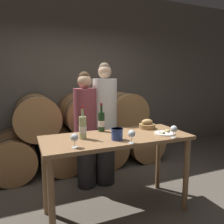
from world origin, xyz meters
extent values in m
plane|color=#564F44|center=(0.00, 0.00, 0.00)|extent=(10.00, 10.00, 0.00)
cube|color=#60594F|center=(0.00, 2.11, 1.60)|extent=(10.00, 0.12, 3.20)
cylinder|color=#9E7042|center=(-1.12, 1.52, 0.34)|extent=(0.68, 0.94, 0.68)
cylinder|color=#2D2D33|center=(-1.12, 1.22, 0.34)|extent=(0.69, 0.02, 0.69)
cylinder|color=#2D2D33|center=(-1.12, 1.82, 0.34)|extent=(0.69, 0.02, 0.69)
cylinder|color=#9E7042|center=(-0.37, 1.52, 0.34)|extent=(0.68, 0.94, 0.68)
cylinder|color=#2D2D33|center=(-0.37, 1.22, 0.34)|extent=(0.69, 0.02, 0.69)
cylinder|color=#2D2D33|center=(-0.37, 1.82, 0.34)|extent=(0.69, 0.02, 0.69)
cylinder|color=#9E7042|center=(0.37, 1.52, 0.34)|extent=(0.68, 0.94, 0.68)
cylinder|color=#2D2D33|center=(0.37, 1.22, 0.34)|extent=(0.69, 0.02, 0.69)
cylinder|color=#2D2D33|center=(0.37, 1.82, 0.34)|extent=(0.69, 0.02, 0.69)
cylinder|color=#9E7042|center=(1.12, 1.52, 0.34)|extent=(0.68, 0.94, 0.68)
cylinder|color=#2D2D33|center=(1.12, 1.22, 0.34)|extent=(0.69, 0.02, 0.69)
cylinder|color=#2D2D33|center=(1.12, 1.82, 0.34)|extent=(0.69, 0.02, 0.69)
cylinder|color=#9E7042|center=(-0.75, 1.52, 0.95)|extent=(0.68, 0.94, 0.68)
cylinder|color=#2D2D33|center=(-0.75, 1.22, 0.95)|extent=(0.69, 0.02, 0.69)
cylinder|color=#2D2D33|center=(-0.75, 1.82, 0.95)|extent=(0.69, 0.02, 0.69)
cylinder|color=#9E7042|center=(0.00, 1.52, 0.95)|extent=(0.68, 0.94, 0.68)
cylinder|color=#2D2D33|center=(0.00, 1.22, 0.95)|extent=(0.69, 0.02, 0.69)
cylinder|color=#2D2D33|center=(0.00, 1.82, 0.95)|extent=(0.69, 0.02, 0.69)
cylinder|color=#9E7042|center=(0.75, 1.52, 0.95)|extent=(0.68, 0.94, 0.68)
cylinder|color=#2D2D33|center=(0.75, 1.22, 0.95)|extent=(0.69, 0.02, 0.69)
cylinder|color=#2D2D33|center=(0.75, 1.82, 0.95)|extent=(0.69, 0.02, 0.69)
cylinder|color=olive|center=(-0.76, -0.28, 0.44)|extent=(0.06, 0.06, 0.88)
cylinder|color=olive|center=(0.76, -0.28, 0.44)|extent=(0.06, 0.06, 0.88)
cylinder|color=olive|center=(-0.76, 0.28, 0.44)|extent=(0.06, 0.06, 0.88)
cylinder|color=olive|center=(0.76, 0.28, 0.44)|extent=(0.06, 0.06, 0.88)
cube|color=olive|center=(0.00, 0.00, 0.90)|extent=(1.64, 0.68, 0.04)
cylinder|color=#232326|center=(-0.16, 0.72, 0.39)|extent=(0.26, 0.26, 0.79)
cylinder|color=#8C3D47|center=(-0.16, 0.72, 1.10)|extent=(0.31, 0.31, 0.62)
sphere|color=tan|center=(-0.16, 0.72, 1.51)|extent=(0.19, 0.19, 0.19)
sphere|color=#47331E|center=(-0.16, 0.73, 1.56)|extent=(0.16, 0.16, 0.16)
cylinder|color=#232326|center=(0.14, 0.72, 0.43)|extent=(0.28, 0.28, 0.86)
cylinder|color=silver|center=(0.14, 0.72, 1.20)|extent=(0.34, 0.34, 0.68)
sphere|color=tan|center=(0.14, 0.72, 1.64)|extent=(0.19, 0.19, 0.19)
sphere|color=#75604C|center=(0.14, 0.73, 1.69)|extent=(0.15, 0.15, 0.15)
cylinder|color=#193819|center=(-0.08, 0.27, 1.03)|extent=(0.08, 0.08, 0.23)
cylinder|color=#193819|center=(-0.08, 0.27, 1.19)|extent=(0.03, 0.03, 0.09)
cylinder|color=maroon|center=(-0.08, 0.27, 1.25)|extent=(0.03, 0.03, 0.02)
cylinder|color=white|center=(-0.08, 0.27, 1.01)|extent=(0.08, 0.08, 0.07)
cylinder|color=#ADBC7F|center=(-0.37, 0.04, 1.04)|extent=(0.08, 0.08, 0.24)
cylinder|color=#ADBC7F|center=(-0.37, 0.04, 1.20)|extent=(0.03, 0.03, 0.09)
cylinder|color=maroon|center=(-0.37, 0.04, 1.26)|extent=(0.03, 0.03, 0.02)
cylinder|color=white|center=(-0.37, 0.04, 1.02)|extent=(0.08, 0.08, 0.08)
cylinder|color=navy|center=(-0.06, -0.14, 0.98)|extent=(0.12, 0.12, 0.12)
cylinder|color=navy|center=(-0.06, -0.14, 1.03)|extent=(0.13, 0.13, 0.01)
cylinder|color=olive|center=(0.50, 0.18, 0.95)|extent=(0.20, 0.20, 0.06)
ellipsoid|color=tan|center=(0.50, 0.18, 1.00)|extent=(0.15, 0.09, 0.07)
cylinder|color=white|center=(0.55, -0.13, 0.92)|extent=(0.23, 0.23, 0.01)
cube|color=#E0CC7F|center=(0.60, -0.11, 0.94)|extent=(0.07, 0.06, 0.02)
cube|color=beige|center=(0.50, -0.15, 0.94)|extent=(0.07, 0.06, 0.02)
cylinder|color=white|center=(-0.52, -0.22, 0.92)|extent=(0.06, 0.06, 0.00)
cylinder|color=white|center=(-0.52, -0.22, 0.95)|extent=(0.01, 0.01, 0.06)
sphere|color=white|center=(-0.52, -0.22, 1.01)|extent=(0.08, 0.08, 0.08)
cylinder|color=white|center=(0.03, -0.30, 0.92)|extent=(0.06, 0.06, 0.00)
cylinder|color=white|center=(0.03, -0.30, 0.95)|extent=(0.01, 0.01, 0.06)
sphere|color=white|center=(0.03, -0.30, 1.01)|extent=(0.08, 0.08, 0.08)
cylinder|color=white|center=(0.54, -0.30, 0.92)|extent=(0.06, 0.06, 0.00)
cylinder|color=white|center=(0.54, -0.30, 0.95)|extent=(0.01, 0.01, 0.06)
sphere|color=white|center=(0.54, -0.30, 1.01)|extent=(0.08, 0.08, 0.08)
camera|label=1|loc=(-0.95, -2.15, 1.57)|focal=35.00mm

